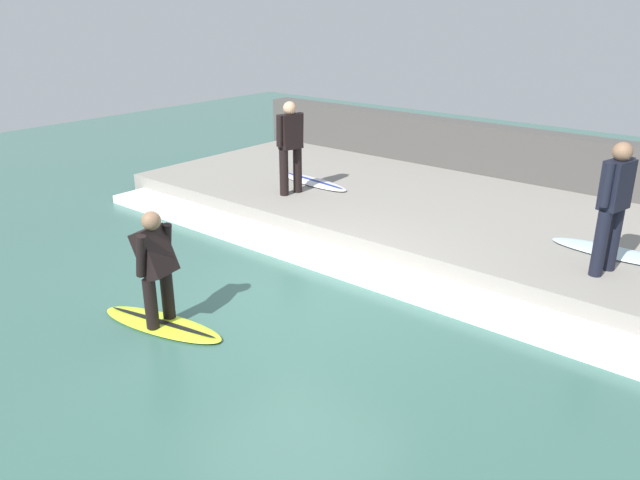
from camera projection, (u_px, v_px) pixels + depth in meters
ground_plane at (297, 300)px, 8.13m from camera, size 28.00×28.00×0.00m
concrete_ledge at (441, 215)px, 10.76m from camera, size 4.40×11.56×0.37m
back_wall at (504, 161)px, 12.35m from camera, size 0.50×12.14×1.34m
wave_foam_crest at (353, 266)px, 8.97m from camera, size 0.70×10.99×0.15m
surfboard_riding at (162, 324)px, 7.46m from camera, size 0.82×1.80×0.07m
surfer_riding at (156, 263)px, 7.17m from camera, size 0.52×0.48×1.39m
surfer_waiting_near at (614, 201)px, 7.71m from camera, size 0.56×0.32×1.70m
surfboard_waiting_near at (615, 253)px, 8.59m from camera, size 0.52×1.73×0.06m
surfer_waiting_far at (290, 143)px, 10.99m from camera, size 0.56×0.33×1.65m
surfboard_waiting_far at (314, 182)px, 11.92m from camera, size 0.67×1.74×0.07m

